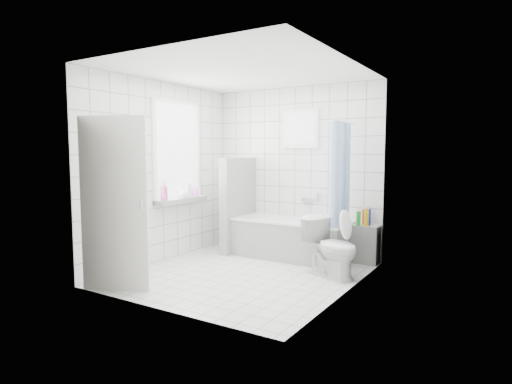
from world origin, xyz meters
The scene contains 19 objects.
ground centered at (0.00, 0.00, 0.00)m, with size 3.00×3.00×0.00m, color white.
ceiling centered at (0.00, 0.00, 2.60)m, with size 3.00×3.00×0.00m, color white.
wall_back centered at (0.00, 1.50, 1.30)m, with size 2.80×0.02×2.60m, color white.
wall_front centered at (0.00, -1.50, 1.30)m, with size 2.80×0.02×2.60m, color white.
wall_left centered at (-1.40, 0.00, 1.30)m, with size 0.02×3.00×2.60m, color white.
wall_right centered at (1.40, 0.00, 1.30)m, with size 0.02×3.00×2.60m, color white.
window_left centered at (-1.35, 0.30, 1.60)m, with size 0.01×0.90×1.40m, color white.
window_back centered at (0.10, 1.46, 1.95)m, with size 0.50×0.01×0.50m, color white.
window_sill centered at (-1.31, 0.30, 0.86)m, with size 0.18×1.02×0.08m, color white.
door centered at (-0.88, -1.32, 1.00)m, with size 0.04×0.80×2.00m, color silver.
bathtub centered at (0.14, 1.12, 0.29)m, with size 1.74×0.77×0.58m.
partition_wall centered at (-0.79, 1.07, 0.75)m, with size 0.15×0.85×1.50m, color white.
tiled_ledge centered at (1.18, 1.38, 0.28)m, with size 0.40×0.24×0.55m, color white.
toilet centered at (1.03, 0.49, 0.38)m, with size 0.43×0.75×0.76m, color white.
curtain_rod centered at (0.95, 1.10, 2.00)m, with size 0.02×0.02×0.80m, color silver.
shower_curtain centered at (0.95, 0.97, 1.10)m, with size 0.14×0.48×1.78m, color #457ECB, non-canonical shape.
tub_faucet centered at (0.24, 1.46, 0.85)m, with size 0.18×0.06×0.06m, color silver.
sill_bottles centered at (-1.30, 0.29, 1.02)m, with size 0.17×0.81×0.29m.
ledge_bottles centered at (1.18, 1.35, 0.67)m, with size 0.18×0.18×0.25m.
Camera 1 is at (3.01, -4.57, 1.60)m, focal length 30.00 mm.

